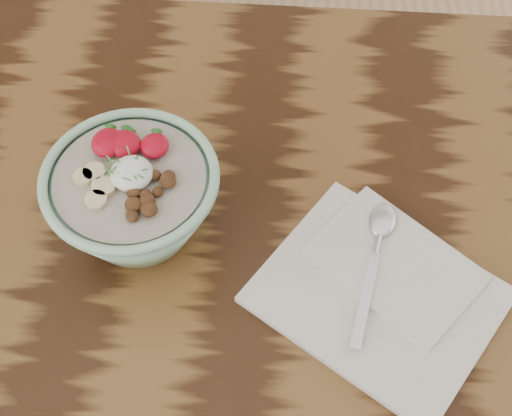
{
  "coord_description": "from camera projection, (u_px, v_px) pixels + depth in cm",
  "views": [
    {
      "loc": [
        4.3,
        -45.41,
        151.14
      ],
      "look_at": [
        1.25,
        -2.38,
        87.12
      ],
      "focal_mm": 50.0,
      "sensor_mm": 36.0,
      "label": 1
    }
  ],
  "objects": [
    {
      "name": "breakfast_bowl",
      "position": [
        134.0,
        198.0,
        0.84
      ],
      "size": [
        20.63,
        20.63,
        13.4
      ],
      "rotation": [
        0.0,
        0.0,
        0.07
      ],
      "color": "#98CDAB",
      "rests_on": "table"
    },
    {
      "name": "spoon",
      "position": [
        379.0,
        239.0,
        0.87
      ],
      "size": [
        6.31,
        20.17,
        1.05
      ],
      "rotation": [
        0.0,
        0.0,
        -0.2
      ],
      "color": "silver",
      "rests_on": "napkin"
    },
    {
      "name": "napkin",
      "position": [
        381.0,
        289.0,
        0.84
      ],
      "size": [
        33.68,
        32.25,
        1.62
      ],
      "rotation": [
        0.0,
        0.0,
        -0.58
      ],
      "color": "silver",
      "rests_on": "table"
    },
    {
      "name": "table",
      "position": [
        248.0,
        281.0,
        0.96
      ],
      "size": [
        160.0,
        90.0,
        75.0
      ],
      "color": "black",
      "rests_on": "ground"
    }
  ]
}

